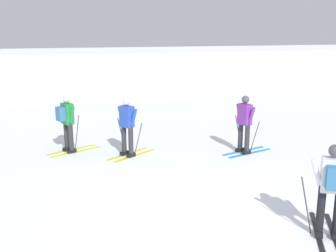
% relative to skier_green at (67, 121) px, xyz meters
% --- Properties ---
extents(ground_plane, '(120.00, 120.00, 0.00)m').
position_rel_skier_green_xyz_m(ground_plane, '(2.07, -4.48, -0.96)').
color(ground_plane, white).
extents(far_snow_ridge, '(80.00, 7.45, 2.05)m').
position_rel_skier_green_xyz_m(far_snow_ridge, '(2.07, 15.58, 0.07)').
color(far_snow_ridge, white).
rests_on(far_snow_ridge, ground).
extents(skier_green, '(1.60, 1.05, 1.71)m').
position_rel_skier_green_xyz_m(skier_green, '(0.00, 0.00, 0.00)').
color(skier_green, gold).
rests_on(skier_green, ground).
extents(skier_purple, '(1.63, 0.95, 1.71)m').
position_rel_skier_green_xyz_m(skier_purple, '(4.98, -1.30, -0.04)').
color(skier_purple, '#237AC6').
rests_on(skier_purple, ground).
extents(skier_blue, '(1.52, 1.23, 1.71)m').
position_rel_skier_green_xyz_m(skier_blue, '(1.65, -0.79, -0.04)').
color(skier_blue, gold).
rests_on(skier_blue, ground).
extents(skier_white, '(1.03, 1.60, 1.71)m').
position_rel_skier_green_xyz_m(skier_white, '(4.39, -6.26, -0.00)').
color(skier_white, black).
rests_on(skier_white, ground).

